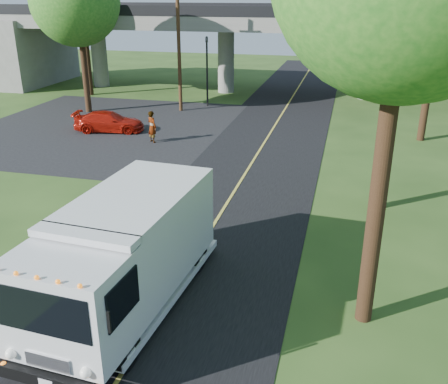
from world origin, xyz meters
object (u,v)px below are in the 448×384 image
(red_sedan, at_px, (109,122))
(traffic_signal, at_px, (207,64))
(utility_pole, at_px, (179,47))
(step_van, at_px, (125,252))
(silver_sedan, at_px, (28,290))
(pedestrian, at_px, (152,127))
(tree_left_far, at_px, (83,2))

(red_sedan, bearing_deg, traffic_signal, -35.91)
(utility_pole, xyz_separation_m, step_van, (6.52, -23.97, -2.89))
(silver_sedan, distance_m, pedestrian, 16.78)
(step_van, xyz_separation_m, red_sedan, (-9.03, 17.25, -1.08))
(utility_pole, xyz_separation_m, pedestrian, (1.06, -8.35, -3.66))
(traffic_signal, bearing_deg, red_sedan, -114.69)
(utility_pole, bearing_deg, tree_left_far, 157.57)
(red_sedan, xyz_separation_m, pedestrian, (3.57, -1.63, 0.30))
(traffic_signal, xyz_separation_m, pedestrian, (-0.44, -10.35, -2.26))
(traffic_signal, height_order, step_van, traffic_signal)
(tree_left_far, distance_m, step_van, 32.50)
(traffic_signal, bearing_deg, step_van, -79.05)
(traffic_signal, relative_size, red_sedan, 1.19)
(utility_pole, relative_size, step_van, 1.17)
(step_van, relative_size, silver_sedan, 1.97)
(step_van, height_order, pedestrian, step_van)
(silver_sedan, relative_size, pedestrian, 2.08)
(red_sedan, height_order, silver_sedan, silver_sedan)
(step_van, distance_m, silver_sedan, 2.96)
(step_van, height_order, silver_sedan, step_van)
(pedestrian, bearing_deg, utility_pole, -48.84)
(traffic_signal, bearing_deg, pedestrian, -92.42)
(tree_left_far, xyz_separation_m, pedestrian, (10.36, -12.18, -6.51))
(silver_sedan, bearing_deg, red_sedan, 95.66)
(utility_pole, relative_size, silver_sedan, 2.31)
(tree_left_far, height_order, silver_sedan, tree_left_far)
(tree_left_far, relative_size, red_sedan, 2.27)
(pedestrian, bearing_deg, red_sedan, 9.41)
(tree_left_far, distance_m, red_sedan, 14.28)
(red_sedan, bearing_deg, utility_pole, -31.69)
(traffic_signal, xyz_separation_m, tree_left_far, (-10.79, 1.84, 4.25))
(traffic_signal, bearing_deg, tree_left_far, 170.35)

